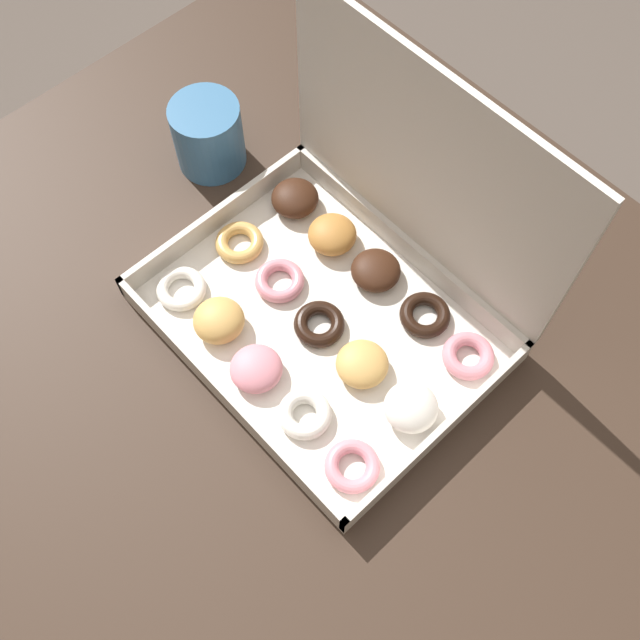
# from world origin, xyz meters

# --- Properties ---
(ground_plane) EXTENTS (8.00, 8.00, 0.00)m
(ground_plane) POSITION_xyz_m (0.00, 0.00, 0.00)
(ground_plane) COLOR #564C44
(dining_table) EXTENTS (1.09, 1.03, 0.73)m
(dining_table) POSITION_xyz_m (0.00, 0.00, 0.64)
(dining_table) COLOR #38281E
(dining_table) RESTS_ON ground_plane
(donut_box) EXTENTS (0.40, 0.31, 0.32)m
(donut_box) POSITION_xyz_m (0.01, 0.11, 0.78)
(donut_box) COLOR silver
(donut_box) RESTS_ON dining_table
(coffee_mug) EXTENTS (0.09, 0.09, 0.10)m
(coffee_mug) POSITION_xyz_m (-0.28, 0.14, 0.78)
(coffee_mug) COLOR teal
(coffee_mug) RESTS_ON dining_table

